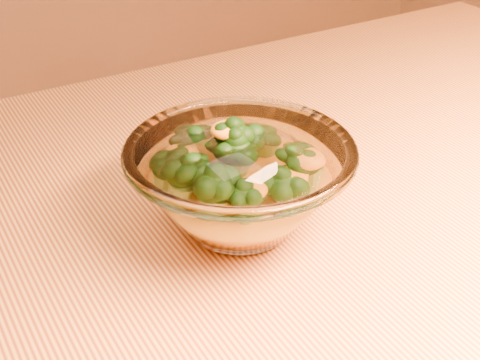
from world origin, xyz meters
The scene contains 4 objects.
table centered at (0.00, 0.00, 0.65)m, with size 1.20×0.80×0.75m.
glass_bowl centered at (-0.09, 0.01, 0.80)m, with size 0.20×0.20×0.09m.
cheese_sauce centered at (-0.09, 0.01, 0.78)m, with size 0.12×0.12×0.03m, color orange.
broccoli_heap centered at (-0.09, 0.02, 0.81)m, with size 0.13×0.14×0.07m.
Camera 1 is at (-0.34, -0.42, 1.12)m, focal length 50.00 mm.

